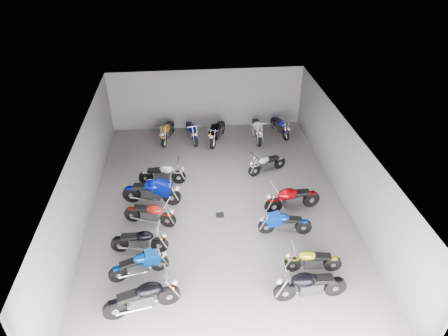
{
  "coord_description": "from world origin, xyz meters",
  "views": [
    {
      "loc": [
        -1.03,
        -12.4,
        10.07
      ],
      "look_at": [
        0.34,
        1.29,
        1.0
      ],
      "focal_mm": 32.0,
      "sensor_mm": 36.0,
      "label": 1
    }
  ],
  "objects": [
    {
      "name": "ground",
      "position": [
        0.0,
        0.0,
        0.0
      ],
      "size": [
        14.0,
        14.0,
        0.0
      ],
      "primitive_type": "plane",
      "color": "gray",
      "rests_on": "ground"
    },
    {
      "name": "motorcycle_back_e",
      "position": [
        2.44,
        5.39,
        0.55
      ],
      "size": [
        0.45,
        2.27,
        1.0
      ],
      "rotation": [
        0.0,
        0.0,
        3.12
      ],
      "color": "black",
      "rests_on": "ground"
    },
    {
      "name": "motorcycle_left_d",
      "position": [
        -2.62,
        -0.73,
        0.49
      ],
      "size": [
        1.97,
        0.79,
        0.9
      ],
      "rotation": [
        0.0,
        0.0,
        -1.9
      ],
      "color": "black",
      "rests_on": "ground"
    },
    {
      "name": "motorcycle_left_e",
      "position": [
        -2.61,
        0.53,
        0.57
      ],
      "size": [
        2.36,
        0.68,
        1.05
      ],
      "rotation": [
        0.0,
        0.0,
        -1.78
      ],
      "color": "black",
      "rests_on": "ground"
    },
    {
      "name": "motorcycle_left_b",
      "position": [
        -2.83,
        -3.23,
        0.47
      ],
      "size": [
        1.92,
        0.62,
        0.86
      ],
      "rotation": [
        0.0,
        0.0,
        -1.32
      ],
      "color": "black",
      "rests_on": "ground"
    },
    {
      "name": "motorcycle_right_a",
      "position": [
        2.34,
        -4.64,
        0.54
      ],
      "size": [
        2.27,
        0.45,
        1.0
      ],
      "rotation": [
        0.0,
        0.0,
        1.6
      ],
      "color": "black",
      "rests_on": "ground"
    },
    {
      "name": "motorcycle_right_d",
      "position": [
        2.82,
        -0.45,
        0.55
      ],
      "size": [
        2.29,
        0.61,
        1.01
      ],
      "rotation": [
        0.0,
        0.0,
        1.75
      ],
      "color": "black",
      "rests_on": "ground"
    },
    {
      "name": "motorcycle_back_f",
      "position": [
        3.74,
        5.73,
        0.48
      ],
      "size": [
        0.63,
        1.98,
        0.88
      ],
      "rotation": [
        0.0,
        0.0,
        3.39
      ],
      "color": "black",
      "rests_on": "ground"
    },
    {
      "name": "motorcycle_right_f",
      "position": [
        2.36,
        2.28,
        0.46
      ],
      "size": [
        1.81,
        0.86,
        0.84
      ],
      "rotation": [
        0.0,
        0.0,
        1.97
      ],
      "color": "black",
      "rests_on": "ground"
    },
    {
      "name": "motorcycle_back_c",
      "position": [
        -0.87,
        5.58,
        0.49
      ],
      "size": [
        0.59,
        2.04,
        0.91
      ],
      "rotation": [
        0.0,
        0.0,
        3.35
      ],
      "color": "black",
      "rests_on": "ground"
    },
    {
      "name": "motorcycle_left_f",
      "position": [
        -2.24,
        1.87,
        0.48
      ],
      "size": [
        2.02,
        0.44,
        0.89
      ],
      "rotation": [
        0.0,
        0.0,
        -1.65
      ],
      "color": "black",
      "rests_on": "ground"
    },
    {
      "name": "motorcycle_back_b",
      "position": [
        -2.1,
        5.71,
        0.51
      ],
      "size": [
        0.65,
        2.09,
        0.93
      ],
      "rotation": [
        0.0,
        0.0,
        2.9
      ],
      "color": "black",
      "rests_on": "ground"
    },
    {
      "name": "motorcycle_left_c",
      "position": [
        -2.9,
        -2.14,
        0.48
      ],
      "size": [
        2.0,
        0.46,
        0.88
      ],
      "rotation": [
        0.0,
        0.0,
        -1.69
      ],
      "color": "black",
      "rests_on": "ground"
    },
    {
      "name": "motorcycle_right_b",
      "position": [
        2.73,
        -3.6,
        0.46
      ],
      "size": [
        1.91,
        0.41,
        0.84
      ],
      "rotation": [
        0.0,
        0.0,
        1.5
      ],
      "color": "black",
      "rests_on": "ground"
    },
    {
      "name": "motorcycle_left_a",
      "position": [
        -2.63,
        -4.61,
        0.55
      ],
      "size": [
        2.25,
        0.68,
        1.0
      ],
      "rotation": [
        0.0,
        0.0,
        -1.34
      ],
      "color": "black",
      "rests_on": "ground"
    },
    {
      "name": "motorcycle_back_d",
      "position": [
        0.4,
        5.32,
        0.54
      ],
      "size": [
        0.97,
        2.15,
        0.99
      ],
      "rotation": [
        0.0,
        0.0,
        2.76
      ],
      "color": "black",
      "rests_on": "ground"
    },
    {
      "name": "ceiling",
      "position": [
        0.0,
        0.0,
        3.22
      ],
      "size": [
        10.0,
        14.0,
        0.04
      ],
      "primitive_type": "cube",
      "color": "black",
      "rests_on": "wall_back"
    },
    {
      "name": "drain_grate",
      "position": [
        0.0,
        -0.5,
        0.01
      ],
      "size": [
        0.32,
        0.32,
        0.01
      ],
      "primitive_type": "cube",
      "color": "black",
      "rests_on": "ground"
    },
    {
      "name": "wall_back",
      "position": [
        0.0,
        7.0,
        1.6
      ],
      "size": [
        10.0,
        0.1,
        3.2
      ],
      "primitive_type": "cube",
      "color": "slate",
      "rests_on": "ground"
    },
    {
      "name": "motorcycle_right_c",
      "position": [
        2.24,
        -1.74,
        0.47
      ],
      "size": [
        1.96,
        0.44,
        0.86
      ],
      "rotation": [
        0.0,
        0.0,
        1.47
      ],
      "color": "black",
      "rests_on": "ground"
    },
    {
      "name": "wall_right",
      "position": [
        5.0,
        0.0,
        1.6
      ],
      "size": [
        0.1,
        14.0,
        3.2
      ],
      "primitive_type": "cube",
      "color": "slate",
      "rests_on": "ground"
    },
    {
      "name": "wall_left",
      "position": [
        -5.0,
        0.0,
        1.6
      ],
      "size": [
        0.1,
        14.0,
        3.2
      ],
      "primitive_type": "cube",
      "color": "slate",
      "rests_on": "ground"
    }
  ]
}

